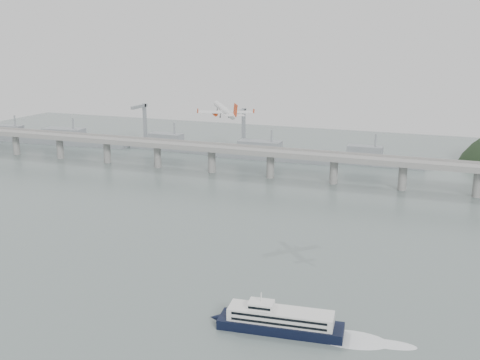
% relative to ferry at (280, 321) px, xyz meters
% --- Properties ---
extents(ground, '(900.00, 900.00, 0.00)m').
position_rel_ferry_xyz_m(ground, '(-46.13, 22.71, -4.00)').
color(ground, slate).
rests_on(ground, ground).
extents(bridge, '(800.00, 22.00, 23.90)m').
position_rel_ferry_xyz_m(bridge, '(-47.28, 222.71, 13.65)').
color(bridge, gray).
rests_on(bridge, ground).
extents(distant_fleet, '(453.00, 60.90, 40.00)m').
position_rel_ferry_xyz_m(distant_fleet, '(-201.49, 287.79, 2.22)').
color(distant_fleet, gray).
rests_on(distant_fleet, ground).
extents(ferry, '(78.11, 19.51, 14.74)m').
position_rel_ferry_xyz_m(ferry, '(0.00, 0.00, 0.00)').
color(ferry, black).
rests_on(ferry, ground).
extents(airliner, '(29.22, 30.88, 10.19)m').
position_rel_ferry_xyz_m(airliner, '(-66.61, 107.53, 63.42)').
color(airliner, silver).
rests_on(airliner, ground).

